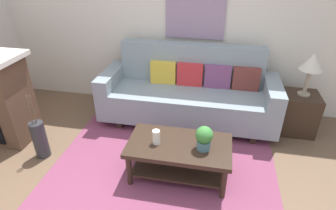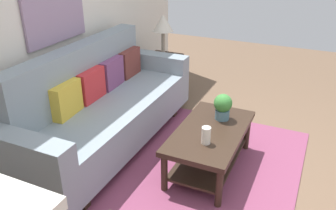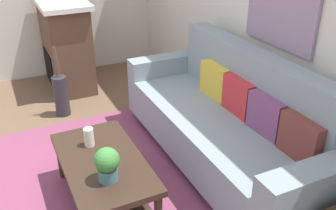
{
  "view_description": "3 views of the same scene",
  "coord_description": "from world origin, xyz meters",
  "px_view_note": "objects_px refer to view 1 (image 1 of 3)",
  "views": [
    {
      "loc": [
        0.53,
        -1.89,
        2.23
      ],
      "look_at": [
        -0.06,
        1.06,
        0.52
      ],
      "focal_mm": 29.46,
      "sensor_mm": 36.0,
      "label": 1
    },
    {
      "loc": [
        -2.57,
        -0.41,
        2.08
      ],
      "look_at": [
        0.05,
        0.79,
        0.67
      ],
      "focal_mm": 37.66,
      "sensor_mm": 36.0,
      "label": 2
    },
    {
      "loc": [
        2.57,
        -0.16,
        2.14
      ],
      "look_at": [
        -0.06,
        1.1,
        0.64
      ],
      "focal_mm": 40.45,
      "sensor_mm": 36.0,
      "label": 3
    }
  ],
  "objects_px": {
    "throw_pillow_mustard": "(163,72)",
    "table_lamp": "(312,63)",
    "throw_pillow_maroon": "(246,79)",
    "side_table": "(298,113)",
    "throw_pillow_plum": "(218,76)",
    "coffee_table": "(179,152)",
    "tabletop_vase": "(156,137)",
    "framed_painting": "(195,11)",
    "throw_pillow_crimson": "(190,74)",
    "couch": "(188,94)",
    "potted_plant_tabletop": "(204,137)",
    "floor_vase": "(40,140)"
  },
  "relations": [
    {
      "from": "coffee_table",
      "to": "potted_plant_tabletop",
      "type": "bearing_deg",
      "value": -6.98
    },
    {
      "from": "table_lamp",
      "to": "framed_painting",
      "type": "distance_m",
      "value": 1.65
    },
    {
      "from": "tabletop_vase",
      "to": "potted_plant_tabletop",
      "type": "distance_m",
      "value": 0.5
    },
    {
      "from": "throw_pillow_maroon",
      "to": "side_table",
      "type": "height_order",
      "value": "throw_pillow_maroon"
    },
    {
      "from": "couch",
      "to": "throw_pillow_crimson",
      "type": "bearing_deg",
      "value": 90.0
    },
    {
      "from": "throw_pillow_crimson",
      "to": "floor_vase",
      "type": "bearing_deg",
      "value": -141.73
    },
    {
      "from": "coffee_table",
      "to": "floor_vase",
      "type": "bearing_deg",
      "value": 179.94
    },
    {
      "from": "throw_pillow_mustard",
      "to": "tabletop_vase",
      "type": "distance_m",
      "value": 1.35
    },
    {
      "from": "throw_pillow_plum",
      "to": "coffee_table",
      "type": "relative_size",
      "value": 0.33
    },
    {
      "from": "throw_pillow_plum",
      "to": "potted_plant_tabletop",
      "type": "relative_size",
      "value": 1.37
    },
    {
      "from": "couch",
      "to": "tabletop_vase",
      "type": "xyz_separation_m",
      "value": [
        -0.18,
        -1.2,
        0.08
      ]
    },
    {
      "from": "throw_pillow_mustard",
      "to": "throw_pillow_plum",
      "type": "distance_m",
      "value": 0.77
    },
    {
      "from": "table_lamp",
      "to": "coffee_table",
      "type": "bearing_deg",
      "value": -141.0
    },
    {
      "from": "throw_pillow_maroon",
      "to": "throw_pillow_mustard",
      "type": "bearing_deg",
      "value": 180.0
    },
    {
      "from": "side_table",
      "to": "framed_painting",
      "type": "xyz_separation_m",
      "value": [
        -1.52,
        0.45,
        1.2
      ]
    },
    {
      "from": "side_table",
      "to": "table_lamp",
      "type": "relative_size",
      "value": 0.98
    },
    {
      "from": "throw_pillow_plum",
      "to": "tabletop_vase",
      "type": "height_order",
      "value": "throw_pillow_plum"
    },
    {
      "from": "coffee_table",
      "to": "table_lamp",
      "type": "distance_m",
      "value": 2.0
    },
    {
      "from": "throw_pillow_plum",
      "to": "table_lamp",
      "type": "distance_m",
      "value": 1.18
    },
    {
      "from": "coffee_table",
      "to": "side_table",
      "type": "distance_m",
      "value": 1.88
    },
    {
      "from": "side_table",
      "to": "tabletop_vase",
      "type": "bearing_deg",
      "value": -144.42
    },
    {
      "from": "throw_pillow_plum",
      "to": "throw_pillow_maroon",
      "type": "bearing_deg",
      "value": 0.0
    },
    {
      "from": "throw_pillow_crimson",
      "to": "couch",
      "type": "bearing_deg",
      "value": -90.0
    },
    {
      "from": "throw_pillow_crimson",
      "to": "floor_vase",
      "type": "height_order",
      "value": "throw_pillow_crimson"
    },
    {
      "from": "coffee_table",
      "to": "side_table",
      "type": "height_order",
      "value": "side_table"
    },
    {
      "from": "throw_pillow_plum",
      "to": "coffee_table",
      "type": "distance_m",
      "value": 1.38
    },
    {
      "from": "throw_pillow_mustard",
      "to": "couch",
      "type": "bearing_deg",
      "value": -17.85
    },
    {
      "from": "side_table",
      "to": "table_lamp",
      "type": "xyz_separation_m",
      "value": [
        0.0,
        0.0,
        0.71
      ]
    },
    {
      "from": "throw_pillow_mustard",
      "to": "throw_pillow_maroon",
      "type": "relative_size",
      "value": 1.0
    },
    {
      "from": "throw_pillow_maroon",
      "to": "side_table",
      "type": "bearing_deg",
      "value": -8.09
    },
    {
      "from": "couch",
      "to": "potted_plant_tabletop",
      "type": "height_order",
      "value": "couch"
    },
    {
      "from": "couch",
      "to": "tabletop_vase",
      "type": "distance_m",
      "value": 1.21
    },
    {
      "from": "throw_pillow_plum",
      "to": "side_table",
      "type": "xyz_separation_m",
      "value": [
        1.13,
        -0.11,
        -0.4
      ]
    },
    {
      "from": "throw_pillow_crimson",
      "to": "throw_pillow_mustard",
      "type": "bearing_deg",
      "value": 180.0
    },
    {
      "from": "table_lamp",
      "to": "tabletop_vase",
      "type": "bearing_deg",
      "value": -144.42
    },
    {
      "from": "couch",
      "to": "throw_pillow_mustard",
      "type": "distance_m",
      "value": 0.48
    },
    {
      "from": "throw_pillow_maroon",
      "to": "side_table",
      "type": "relative_size",
      "value": 0.64
    },
    {
      "from": "throw_pillow_plum",
      "to": "table_lamp",
      "type": "height_order",
      "value": "table_lamp"
    },
    {
      "from": "tabletop_vase",
      "to": "couch",
      "type": "bearing_deg",
      "value": 81.31
    },
    {
      "from": "tabletop_vase",
      "to": "potted_plant_tabletop",
      "type": "bearing_deg",
      "value": 0.37
    },
    {
      "from": "throw_pillow_plum",
      "to": "tabletop_vase",
      "type": "bearing_deg",
      "value": -113.3
    },
    {
      "from": "throw_pillow_plum",
      "to": "side_table",
      "type": "height_order",
      "value": "throw_pillow_plum"
    },
    {
      "from": "throw_pillow_maroon",
      "to": "coffee_table",
      "type": "relative_size",
      "value": 0.33
    },
    {
      "from": "throw_pillow_plum",
      "to": "framed_painting",
      "type": "xyz_separation_m",
      "value": [
        -0.39,
        0.34,
        0.8
      ]
    },
    {
      "from": "throw_pillow_mustard",
      "to": "table_lamp",
      "type": "distance_m",
      "value": 1.93
    },
    {
      "from": "coffee_table",
      "to": "tabletop_vase",
      "type": "height_order",
      "value": "tabletop_vase"
    },
    {
      "from": "table_lamp",
      "to": "framed_painting",
      "type": "bearing_deg",
      "value": 163.58
    },
    {
      "from": "throw_pillow_mustard",
      "to": "throw_pillow_crimson",
      "type": "xyz_separation_m",
      "value": [
        0.39,
        0.0,
        0.0
      ]
    },
    {
      "from": "couch",
      "to": "throw_pillow_crimson",
      "type": "height_order",
      "value": "couch"
    },
    {
      "from": "throw_pillow_mustard",
      "to": "throw_pillow_plum",
      "type": "bearing_deg",
      "value": 0.0
    }
  ]
}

